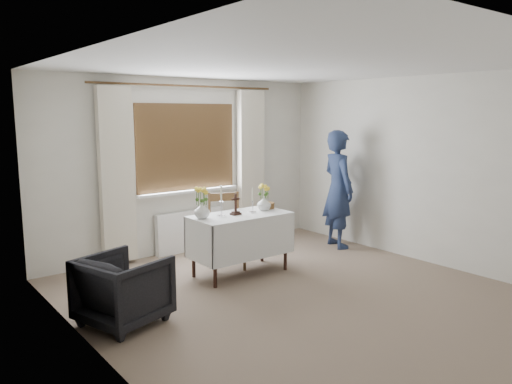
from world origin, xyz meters
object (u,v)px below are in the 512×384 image
armchair (124,289)px  flower_vase_left (202,210)px  wooden_chair (227,231)px  altar_table (240,244)px  flower_vase_right (264,203)px  wooden_cross (236,204)px  person (338,189)px

armchair → flower_vase_left: (1.27, 0.61, 0.52)m
wooden_chair → flower_vase_left: wooden_chair is taller
altar_table → flower_vase_right: bearing=1.6°
wooden_chair → flower_vase_left: bearing=-132.3°
wooden_chair → flower_vase_right: bearing=-15.9°
flower_vase_left → altar_table: bearing=-9.0°
wooden_cross → flower_vase_right: wooden_cross is taller
wooden_chair → wooden_cross: 0.52m
altar_table → person: size_ratio=0.71×
wooden_cross → flower_vase_right: size_ratio=1.41×
altar_table → wooden_cross: 0.52m
wooden_chair → altar_table: bearing=-68.9°
wooden_cross → flower_vase_right: bearing=-2.1°
altar_table → flower_vase_left: bearing=171.0°
wooden_cross → flower_vase_left: (-0.44, 0.07, -0.03)m
armchair → person: 3.80m
armchair → flower_vase_left: size_ratio=3.79×
altar_table → wooden_cross: (-0.06, 0.01, 0.51)m
person → wooden_cross: 2.00m
flower_vase_left → person: bearing=1.7°
armchair → person: size_ratio=0.42×
person → flower_vase_left: (-2.43, -0.07, -0.02)m
wooden_chair → flower_vase_left: size_ratio=4.98×
altar_table → flower_vase_right: (0.39, 0.01, 0.47)m
altar_table → flower_vase_left: flower_vase_left is taller
flower_vase_right → wooden_cross: bearing=-179.9°
armchair → flower_vase_left: 1.50m
altar_table → person: (1.93, 0.15, 0.50)m
person → wooden_cross: bearing=110.2°
altar_table → flower_vase_left: (-0.51, 0.08, 0.48)m
person → wooden_cross: person is taller
altar_table → wooden_cross: size_ratio=4.73×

